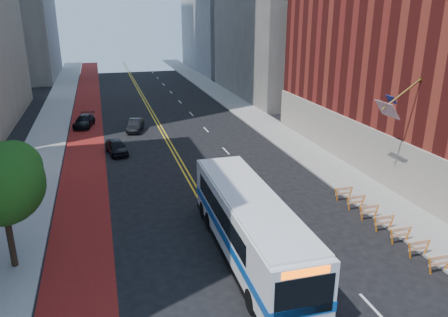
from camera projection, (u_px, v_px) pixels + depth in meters
ground at (258, 300)px, 20.29m from camera, size 160.00×160.00×0.00m
sidewalk_left at (46, 141)px, 44.43m from camera, size 4.00×140.00×0.15m
sidewalk_right at (266, 125)px, 50.65m from camera, size 4.00×140.00×0.15m
bus_lane_paint at (86, 139)px, 45.46m from camera, size 3.60×140.00×0.01m
center_line_inner at (162, 133)px, 47.52m from camera, size 0.14×140.00×0.01m
center_line_outer at (165, 133)px, 47.61m from camera, size 0.14×140.00×0.01m
lane_dashes at (191, 114)px, 56.08m from camera, size 0.14×98.20×0.01m
construction_barriers at (392, 227)px, 25.67m from camera, size 1.42×10.91×1.00m
street_tree at (1, 180)px, 21.27m from camera, size 4.20×4.20×6.70m
transit_bus at (249, 225)px, 23.25m from camera, size 3.06×13.37×3.67m
car_a at (116, 147)px, 40.48m from camera, size 2.21×4.13×1.34m
car_b at (136, 125)px, 48.10m from camera, size 2.33×4.21×1.31m
car_c at (84, 121)px, 49.87m from camera, size 2.71×4.78×1.31m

